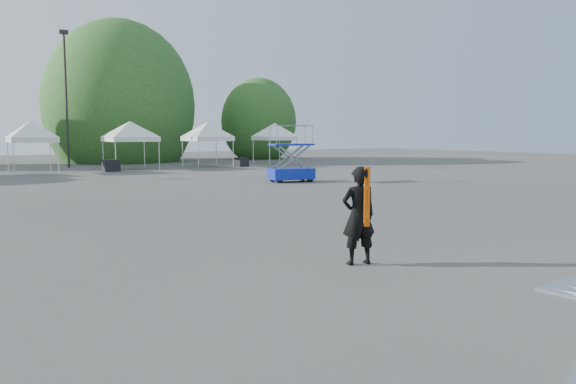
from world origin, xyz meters
TOP-DOWN VIEW (x-y plane):
  - ground at (0.00, 0.00)m, footprint 120.00×120.00m
  - light_pole_east at (3.00, 32.00)m, footprint 0.60×0.25m
  - tree_mid_e at (9.00, 39.00)m, footprint 5.12×5.12m
  - tree_far_e at (22.00, 37.00)m, footprint 3.84×3.84m
  - tent_e at (-0.15, 27.26)m, footprint 3.83×3.83m
  - tent_f at (6.21, 27.77)m, footprint 4.51×4.51m
  - tent_g at (11.95, 27.53)m, footprint 4.26×4.26m
  - tent_h at (18.32, 28.23)m, footprint 3.94×3.94m
  - man at (0.72, -2.73)m, footprint 0.78×0.60m
  - scissor_lift at (9.85, 13.18)m, footprint 2.41×1.50m
  - crate_mid at (4.38, 26.24)m, footprint 1.03×0.81m
  - crate_east at (14.18, 26.32)m, footprint 0.99×0.84m

SIDE VIEW (x-z plane):
  - ground at x=0.00m, z-range 0.00..0.00m
  - crate_east at x=14.18m, z-range 0.00..0.68m
  - crate_mid at x=4.38m, z-range 0.00..0.79m
  - man at x=0.72m, z-range 0.00..1.89m
  - scissor_lift at x=9.85m, z-range 0.01..2.92m
  - tent_e at x=-0.15m, z-range 1.12..5.00m
  - tent_h at x=18.32m, z-range 1.12..5.00m
  - tent_g at x=11.95m, z-range 1.12..5.00m
  - tent_f at x=6.21m, z-range 1.12..5.00m
  - tree_far_e at x=22.00m, z-range 0.70..6.55m
  - tree_mid_e at x=9.00m, z-range 0.94..8.74m
  - light_pole_east at x=3.00m, z-range 0.62..10.42m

